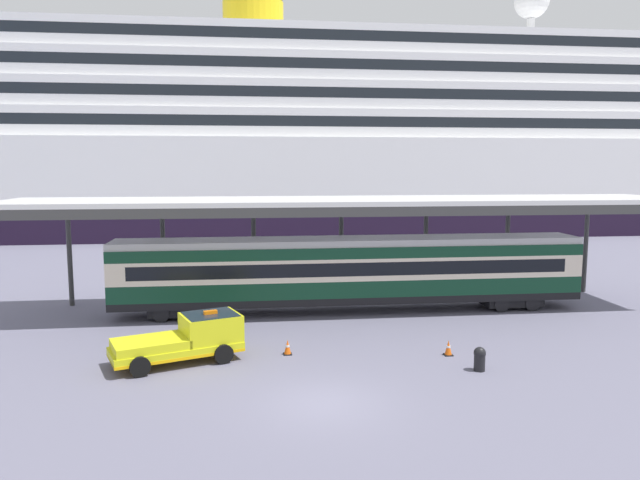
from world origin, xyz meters
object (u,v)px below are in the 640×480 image
Objects in this scene: train_carriage at (350,270)px; quay_bollard at (480,358)px; traffic_cone_near at (448,348)px; traffic_cone_mid at (288,347)px; cruise_ship at (240,142)px; service_truck at (189,337)px.

train_carriage reaches higher than quay_bollard.
train_carriage is 10.78m from quay_bollard.
traffic_cone_near reaches higher than traffic_cone_mid.
quay_bollard reaches higher than traffic_cone_near.
traffic_cone_near is 2.08m from quay_bollard.
cruise_ship is 206.48× the size of traffic_cone_near.
cruise_ship reaches higher than service_truck.
train_carriage is 11.05m from service_truck.
cruise_ship is 209.59× the size of traffic_cone_mid.
quay_bollard is (9.98, -54.41, -10.49)m from cruise_ship.
train_carriage is 4.58× the size of service_truck.
cruise_ship is 56.30m from quay_bollard.
service_truck reaches higher than traffic_cone_near.
train_carriage is at bearing -81.62° from cruise_ship.
train_carriage is 38.93× the size of traffic_cone_near.
cruise_ship is 24.28× the size of service_truck.
service_truck is at bearing -91.66° from cruise_ship.
service_truck reaches higher than quay_bollard.
train_carriage is 8.39m from traffic_cone_mid.
traffic_cone_mid is at bearing 158.44° from quay_bollard.
service_truck is 8.63× the size of traffic_cone_mid.
train_carriage reaches higher than traffic_cone_mid.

